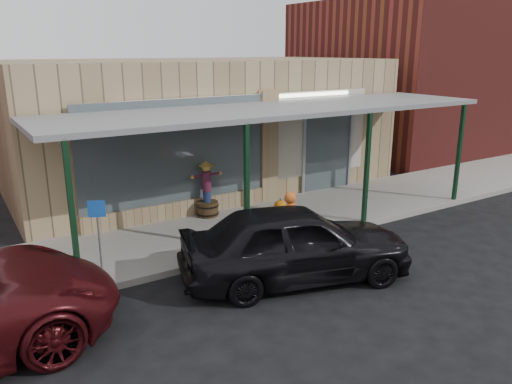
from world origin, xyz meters
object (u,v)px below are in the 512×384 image
barrel_scarecrow (207,197)px  parked_sedan (296,243)px  handicap_sign (98,229)px  barrel_pumpkin (280,216)px

barrel_scarecrow → parked_sedan: bearing=-69.7°
handicap_sign → parked_sedan: bearing=-5.6°
barrel_scarecrow → parked_sedan: 4.17m
barrel_scarecrow → barrel_pumpkin: 2.10m
barrel_scarecrow → parked_sedan: barrel_scarecrow is taller
handicap_sign → parked_sedan: size_ratio=0.32×
parked_sedan → barrel_scarecrow: bearing=14.7°
barrel_scarecrow → barrel_pumpkin: barrel_scarecrow is taller
handicap_sign → parked_sedan: handicap_sign is taller
barrel_pumpkin → parked_sedan: bearing=-118.7°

